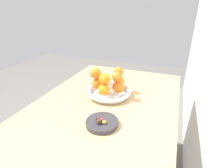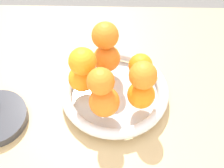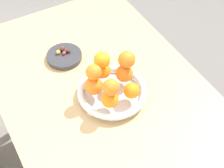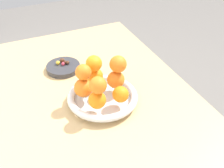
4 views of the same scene
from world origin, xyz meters
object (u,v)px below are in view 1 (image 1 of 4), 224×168
at_px(dining_table, 107,115).
at_px(candy_ball_0, 102,119).
at_px(orange_8, 105,79).
at_px(candy_ball_4, 99,122).
at_px(orange_7, 95,73).
at_px(candy_dish, 102,123).
at_px(candy_ball_1, 104,122).
at_px(orange_2, 119,81).
at_px(candy_ball_3, 99,120).
at_px(orange_4, 98,84).
at_px(candy_ball_5, 97,118).
at_px(orange_6, 117,77).
at_px(candy_ball_2, 102,119).
at_px(fruit_bowl, 109,92).
at_px(orange_1, 118,87).
at_px(orange_0, 104,90).
at_px(orange_3, 106,80).
at_px(orange_5, 118,72).

xyz_separation_m(dining_table, candy_ball_0, (0.20, 0.06, 0.12)).
distance_m(orange_8, candy_ball_4, 0.26).
relative_size(orange_7, candy_ball_4, 2.94).
height_order(candy_dish, candy_ball_1, candy_ball_1).
height_order(orange_2, candy_ball_3, orange_2).
distance_m(orange_4, candy_ball_4, 0.31).
height_order(orange_2, candy_ball_5, orange_2).
height_order(orange_6, candy_ball_2, orange_6).
height_order(orange_4, candy_ball_5, orange_4).
bearing_deg(fruit_bowl, orange_8, 3.26).
relative_size(candy_dish, orange_1, 2.16).
distance_m(candy_ball_3, candy_ball_4, 0.02).
xyz_separation_m(dining_table, candy_ball_5, (0.20, 0.04, 0.12)).
bearing_deg(candy_ball_2, candy_ball_3, -55.54).
relative_size(orange_1, orange_4, 1.02).
bearing_deg(orange_7, candy_ball_0, 30.11).
xyz_separation_m(orange_0, candy_ball_5, (0.20, 0.05, -0.04)).
bearing_deg(orange_1, orange_3, -127.01).
bearing_deg(candy_ball_2, orange_8, -161.64).
distance_m(fruit_bowl, candy_ball_4, 0.31).
distance_m(candy_dish, candy_ball_4, 0.03).
distance_m(orange_8, candy_ball_2, 0.24).
relative_size(candy_ball_0, candy_ball_2, 0.97).
xyz_separation_m(candy_dish, orange_3, (-0.34, -0.12, 0.06)).
bearing_deg(fruit_bowl, orange_0, -0.06).
xyz_separation_m(orange_6, candy_ball_1, (0.26, 0.03, -0.11)).
bearing_deg(candy_ball_2, orange_2, -174.96).
height_order(orange_0, candy_ball_3, orange_0).
bearing_deg(candy_ball_2, orange_1, -178.31).
distance_m(candy_ball_0, candy_ball_3, 0.01).
relative_size(dining_table, orange_8, 17.98).
relative_size(fruit_bowl, candy_ball_5, 16.93).
bearing_deg(dining_table, fruit_bowl, -168.70).
bearing_deg(orange_0, fruit_bowl, 179.94).
bearing_deg(orange_5, candy_ball_1, 8.74).
height_order(orange_0, candy_ball_4, orange_0).
distance_m(dining_table, fruit_bowl, 0.14).
xyz_separation_m(orange_0, orange_2, (-0.14, 0.04, -0.00)).
height_order(candy_dish, orange_3, orange_3).
bearing_deg(candy_dish, orange_4, -151.73).
bearing_deg(orange_8, orange_1, 127.95).
bearing_deg(candy_ball_0, candy_ball_2, -22.38).
distance_m(orange_7, candy_ball_2, 0.31).
relative_size(orange_0, orange_4, 0.96).
distance_m(orange_2, candy_ball_4, 0.36).
bearing_deg(dining_table, orange_6, 141.10).
xyz_separation_m(dining_table, fruit_bowl, (-0.08, -0.02, 0.11)).
bearing_deg(dining_table, candy_dish, 16.55).
distance_m(orange_6, candy_ball_5, 0.27).
distance_m(dining_table, candy_dish, 0.23).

